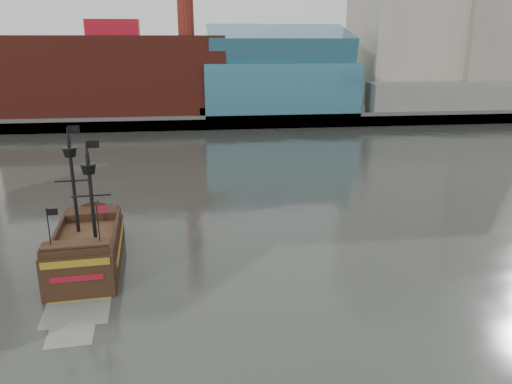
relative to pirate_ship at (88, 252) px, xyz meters
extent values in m
plane|color=#2D302A|center=(15.69, -4.65, -1.00)|extent=(400.00, 400.00, 0.00)
cube|color=slate|center=(15.69, 87.35, 0.00)|extent=(220.00, 60.00, 2.00)
cube|color=#4C4C49|center=(15.69, 57.85, 0.30)|extent=(220.00, 1.00, 2.60)
cube|color=maroon|center=(-6.31, 67.35, 8.50)|extent=(42.00, 18.00, 15.00)
cube|color=#2E687C|center=(25.69, 65.35, 6.00)|extent=(30.00, 16.00, 10.00)
cube|color=gray|center=(73.69, 71.35, 20.00)|extent=(18.00, 18.00, 38.00)
cube|color=slate|center=(63.69, 61.35, 4.00)|extent=(40.00, 6.00, 6.00)
cube|color=#2E687C|center=(25.69, 65.35, 14.00)|extent=(28.00, 14.94, 8.78)
cube|color=black|center=(-0.02, 0.26, -0.43)|extent=(5.59, 11.70, 2.46)
cube|color=#4C301C|center=(-0.02, 0.26, 0.94)|extent=(5.03, 10.53, 0.28)
cube|color=black|center=(-0.37, 4.80, 1.27)|extent=(4.19, 2.57, 0.95)
cube|color=black|center=(0.35, -4.65, 1.65)|extent=(4.60, 1.85, 1.71)
cube|color=black|center=(0.42, -5.52, 0.13)|extent=(4.65, 0.59, 3.79)
cube|color=olive|center=(0.43, -5.65, 1.65)|extent=(4.26, 0.40, 0.47)
cube|color=maroon|center=(0.43, -5.65, 0.61)|extent=(3.31, 0.33, 0.38)
cylinder|color=black|center=(-0.88, 1.62, 4.78)|extent=(0.28, 0.28, 7.39)
cylinder|color=black|center=(0.96, -1.37, 4.49)|extent=(0.28, 0.28, 6.82)
cone|color=black|center=(-0.88, 1.62, 7.34)|extent=(1.12, 1.12, 0.66)
cone|color=black|center=(0.96, -1.37, 6.77)|extent=(1.12, 1.12, 0.66)
cube|color=black|center=(-0.46, 1.65, 9.04)|extent=(0.85, 0.09, 0.52)
cube|color=black|center=(1.38, -1.34, 8.47)|extent=(0.85, 0.09, 0.52)
cube|color=gray|center=(0.54, -7.11, -0.99)|extent=(4.27, 3.71, 0.02)
camera|label=1|loc=(8.15, -35.85, 15.31)|focal=35.00mm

